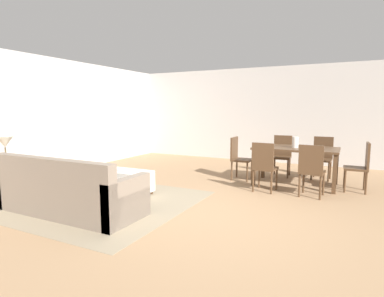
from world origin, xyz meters
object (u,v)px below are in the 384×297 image
dining_chair_near_left (264,164)px  dining_chair_far_right (322,155)px  book_on_ottoman (125,170)px  table_lamp (5,143)px  couch (68,194)px  vase_centerpiece (295,142)px  dining_chair_head_west (238,156)px  dining_chair_near_right (311,168)px  dining_table (296,152)px  side_table (7,175)px  dining_chair_far_left (282,153)px  ottoman_table (121,180)px  dining_chair_head_east (361,164)px

dining_chair_near_left → dining_chair_far_right: same height
book_on_ottoman → table_lamp: bearing=-143.7°
table_lamp → couch: bearing=-0.5°
dining_chair_near_left → vase_centerpiece: (0.42, 0.79, 0.35)m
table_lamp → dining_chair_far_right: bearing=42.0°
couch → dining_chair_head_west: bearing=65.0°
dining_chair_near_right → vase_centerpiece: (-0.40, 0.77, 0.35)m
dining_table → dining_chair_near_right: dining_chair_near_right is taller
dining_chair_far_right → dining_chair_head_west: (-1.62, -0.87, 0.00)m
side_table → dining_chair_far_left: dining_chair_far_left is taller
couch → dining_chair_near_left: 3.36m
ottoman_table → dining_chair_near_left: (2.29, 1.25, 0.28)m
table_lamp → dining_chair_head_west: table_lamp is taller
side_table → book_on_ottoman: 1.92m
couch → dining_chair_head_west: size_ratio=2.44×
vase_centerpiece → dining_chair_head_west: bearing=179.3°
table_lamp → dining_table: 5.28m
couch → table_lamp: size_ratio=4.28×
dining_chair_far_left → book_on_ottoman: size_ratio=3.54×
dining_chair_near_right → dining_chair_head_west: bearing=153.4°
dining_chair_near_right → dining_chair_far_left: 1.78m
ottoman_table → dining_table: 3.44m
dining_chair_far_left → dining_chair_near_right: bearing=-63.3°
book_on_ottoman → dining_table: bearing=39.6°
book_on_ottoman → dining_chair_head_west: bearing=56.5°
couch → dining_chair_head_east: (3.87, 3.27, 0.23)m
dining_chair_near_left → dining_chair_head_east: (1.59, 0.82, 0.00)m
dining_chair_head_west → vase_centerpiece: size_ratio=4.25×
side_table → dining_chair_head_east: dining_chair_head_east is taller
dining_chair_head_east → dining_chair_head_west: size_ratio=1.00×
couch → table_lamp: table_lamp is taller
dining_chair_near_left → dining_chair_head_west: 1.10m
side_table → book_on_ottoman: bearing=36.3°
side_table → dining_chair_head_east: size_ratio=0.60×
vase_centerpiece → ottoman_table: bearing=-143.0°
couch → ottoman_table: couch is taller
book_on_ottoman → side_table: bearing=-143.7°
dining_chair_head_east → dining_chair_head_west: (-2.35, -0.01, 0.00)m
side_table → book_on_ottoman: size_ratio=2.11×
ottoman_table → vase_centerpiece: size_ratio=5.33×
couch → dining_chair_head_west: (1.52, 3.26, 0.23)m
couch → book_on_ottoman: (0.12, 1.15, 0.16)m
dining_chair_far_right → book_on_ottoman: 4.24m
table_lamp → dining_chair_near_left: 4.46m
dining_table → book_on_ottoman: (-2.58, -2.14, -0.22)m
dining_chair_far_right → dining_chair_head_west: 1.84m
table_lamp → dining_chair_near_left: size_ratio=0.57×
vase_centerpiece → book_on_ottoman: 3.34m
table_lamp → side_table: bearing=7.1°
dining_chair_near_left → dining_chair_far_left: 1.61m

